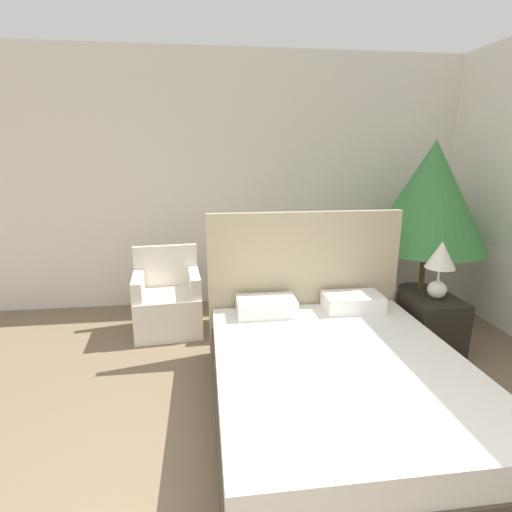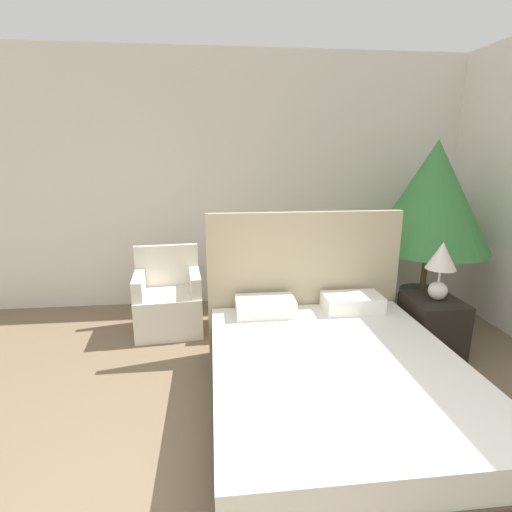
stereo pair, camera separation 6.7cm
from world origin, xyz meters
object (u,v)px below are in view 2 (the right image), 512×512
object	(u,v)px
table_lamp	(441,263)
armchair_near_window_right	(259,301)
bed	(333,379)
armchair_near_window_left	(169,305)
potted_palm	(432,201)
nightstand	(431,328)

from	to	relation	value
table_lamp	armchair_near_window_right	bearing A→B (deg)	150.60
bed	armchair_near_window_left	size ratio (longest dim) A/B	2.44
bed	potted_palm	size ratio (longest dim) A/B	1.08
armchair_near_window_left	nightstand	world-z (taller)	armchair_near_window_left
bed	table_lamp	world-z (taller)	bed
potted_palm	table_lamp	xyz separation A→B (m)	(-0.32, -0.80, -0.43)
armchair_near_window_right	potted_palm	distance (m)	2.07
armchair_near_window_left	nightstand	distance (m)	2.54
armchair_near_window_right	nightstand	size ratio (longest dim) A/B	1.55
armchair_near_window_right	nightstand	distance (m)	1.68
potted_palm	table_lamp	distance (m)	0.96
armchair_near_window_right	potted_palm	bearing A→B (deg)	-4.05
armchair_near_window_left	nightstand	bearing A→B (deg)	-24.02
armchair_near_window_left	potted_palm	size ratio (longest dim) A/B	0.44
bed	potted_palm	xyz separation A→B (m)	(1.46, 1.49, 1.04)
nightstand	potted_palm	bearing A→B (deg)	67.19
armchair_near_window_left	table_lamp	world-z (taller)	table_lamp
nightstand	bed	bearing A→B (deg)	-148.36
bed	armchair_near_window_right	size ratio (longest dim) A/B	2.44
bed	nightstand	xyz separation A→B (m)	(1.12, 0.69, 0.00)
armchair_near_window_right	table_lamp	bearing A→B (deg)	-32.36
armchair_near_window_right	potted_palm	world-z (taller)	potted_palm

